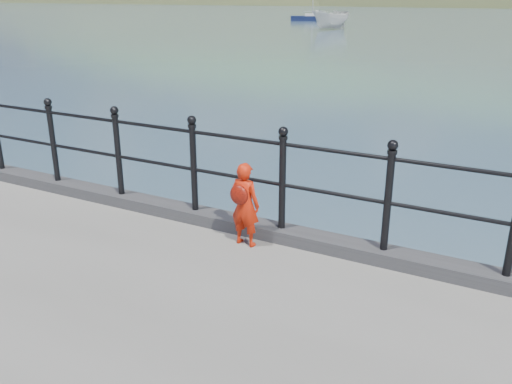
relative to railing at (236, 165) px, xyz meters
The scene contains 6 objects.
ground 1.83m from the railing, 90.00° to the left, with size 600.00×600.00×0.00m, color #2D4251.
kerb 0.75m from the railing, 140.53° to the right, with size 60.00×0.30×0.15m, color #28282B.
railing is the anchor object (origin of this frame).
child 0.54m from the railing, 47.74° to the right, with size 0.37×0.31×0.97m.
launch_white 54.94m from the railing, 109.43° to the left, with size 2.02×5.36×2.07m, color silver.
sailboat_left 73.67m from the railing, 111.71° to the left, with size 6.21×3.87×8.47m.
Camera 1 is at (3.04, -5.37, 3.71)m, focal length 38.00 mm.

